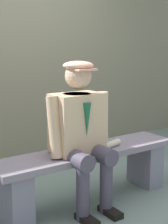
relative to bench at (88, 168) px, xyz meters
The scene contains 5 objects.
ground_plane 0.32m from the bench, ahead, with size 30.00×30.00×0.00m, color slate.
bench is the anchor object (origin of this frame).
seated_man 0.43m from the bench, 25.08° to the left, with size 0.60×0.58×1.29m.
rolled_magazine 0.31m from the bench, 164.18° to the left, with size 0.06×0.06×0.21m, color beige.
stadium_wall 1.92m from the bench, 90.00° to the right, with size 12.00×0.24×2.43m, color gray.
Camera 1 is at (1.71, 2.40, 1.41)m, focal length 54.51 mm.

